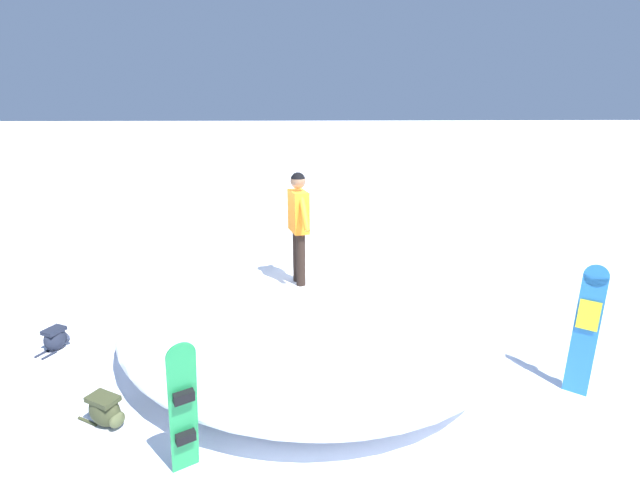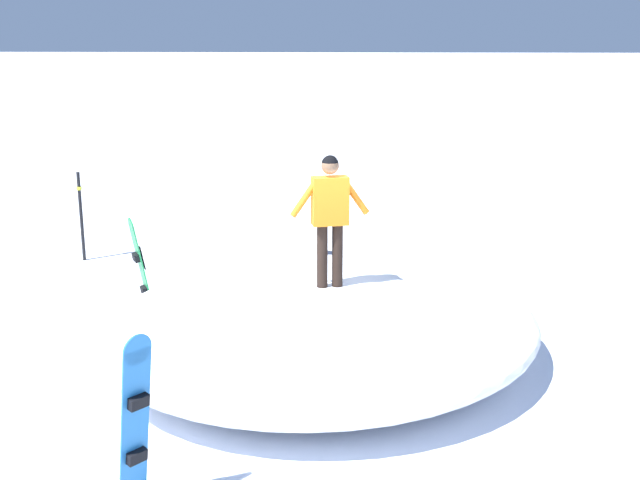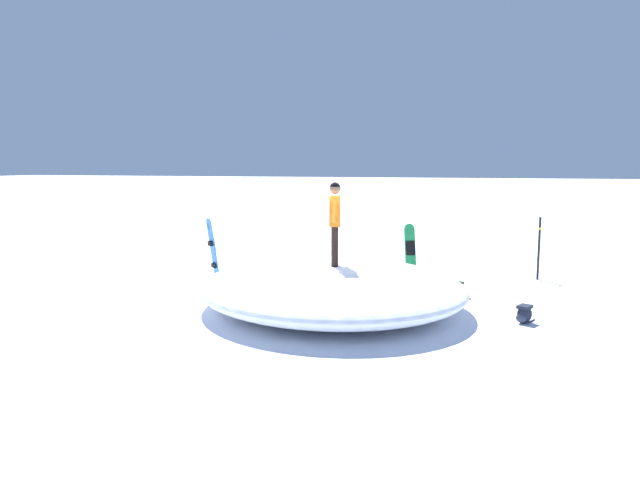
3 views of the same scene
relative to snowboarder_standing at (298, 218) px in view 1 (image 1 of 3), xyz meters
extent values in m
plane|color=white|center=(0.35, 0.33, -1.98)|extent=(240.00, 240.00, 0.00)
ellipsoid|color=white|center=(0.10, 0.10, -1.51)|extent=(7.97, 7.99, 0.95)
cylinder|color=black|center=(-0.10, -0.02, -0.62)|extent=(0.14, 0.14, 0.83)
cylinder|color=black|center=(0.10, 0.02, -0.62)|extent=(0.14, 0.14, 0.83)
cube|color=orange|center=(0.00, 0.00, 0.11)|extent=(0.50, 0.32, 0.62)
sphere|color=#936B4C|center=(0.00, 0.00, 0.56)|extent=(0.23, 0.23, 0.23)
cylinder|color=orange|center=(-0.31, -0.08, 0.16)|extent=(0.40, 0.18, 0.51)
cylinder|color=orange|center=(0.31, 0.08, 0.16)|extent=(0.40, 0.18, 0.51)
sphere|color=black|center=(0.00, 0.00, 0.58)|extent=(0.21, 0.21, 0.21)
cube|color=#2672BF|center=(1.62, 3.60, -1.20)|extent=(0.37, 0.38, 1.56)
cylinder|color=#2672BF|center=(1.53, 3.67, -0.42)|extent=(0.23, 0.26, 0.29)
cube|color=yellow|center=(1.61, 3.61, -0.92)|extent=(0.20, 0.23, 0.38)
cube|color=black|center=(1.55, 3.66, -0.92)|extent=(0.19, 0.20, 0.12)
cube|color=black|center=(1.61, 3.61, -1.48)|extent=(0.19, 0.20, 0.12)
cube|color=#1E8C47|center=(2.77, -1.18, -1.26)|extent=(0.37, 0.37, 1.44)
cylinder|color=#1E8C47|center=(2.88, -1.12, -0.54)|extent=(0.19, 0.27, 0.27)
cube|color=black|center=(2.78, -1.17, -1.00)|extent=(0.17, 0.23, 0.35)
cube|color=black|center=(2.85, -1.14, -1.00)|extent=(0.17, 0.21, 0.12)
cube|color=black|center=(2.77, -1.18, -1.52)|extent=(0.17, 0.21, 0.12)
ellipsoid|color=#1E2333|center=(0.14, -3.74, -1.81)|extent=(0.42, 0.39, 0.35)
ellipsoid|color=#2B3144|center=(0.00, -3.68, -1.86)|extent=(0.17, 0.22, 0.17)
cube|color=#1E2333|center=(0.14, -3.74, -1.66)|extent=(0.36, 0.32, 0.06)
cylinder|color=#1E2333|center=(0.28, -3.89, -1.96)|extent=(0.23, 0.14, 0.04)
cylinder|color=#1E2333|center=(0.34, -3.76, -1.96)|extent=(0.23, 0.14, 0.04)
ellipsoid|color=#383D23|center=(1.94, -2.31, -1.79)|extent=(0.44, 0.51, 0.38)
ellipsoid|color=#4B5131|center=(2.04, -2.14, -1.85)|extent=(0.23, 0.20, 0.18)
cube|color=#383D23|center=(1.94, -2.31, -1.63)|extent=(0.37, 0.42, 0.06)
cylinder|color=#383D23|center=(1.76, -2.48, -1.96)|extent=(0.18, 0.28, 0.04)
cylinder|color=#383D23|center=(1.89, -2.55, -1.96)|extent=(0.18, 0.28, 0.04)
camera|label=1|loc=(6.52, -0.10, 1.60)|focal=25.21mm
camera|label=2|loc=(-0.32, 10.09, 2.27)|focal=45.76mm
camera|label=3|loc=(-11.33, -3.12, 1.05)|focal=32.42mm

